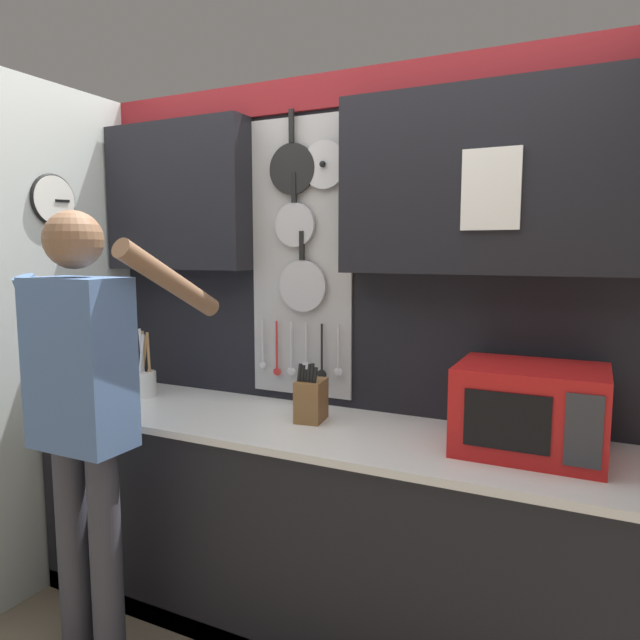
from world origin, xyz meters
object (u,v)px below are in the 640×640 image
Objects in this scene: microwave at (530,409)px; utensil_crock at (143,381)px; knife_block at (311,399)px; person at (84,397)px.

microwave is 1.82m from utensil_crock.
microwave is 1.49× the size of utensil_crock.
knife_block is at bearing -0.16° from utensil_crock.
utensil_crock is at bearing 179.84° from knife_block.
person is at bearing -138.28° from knife_block.
microwave is at bearing 21.07° from person.
person reaches higher than utensil_crock.
knife_block is 0.15× the size of person.
person reaches higher than knife_block.
person is (0.27, -0.60, 0.09)m from utensil_crock.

